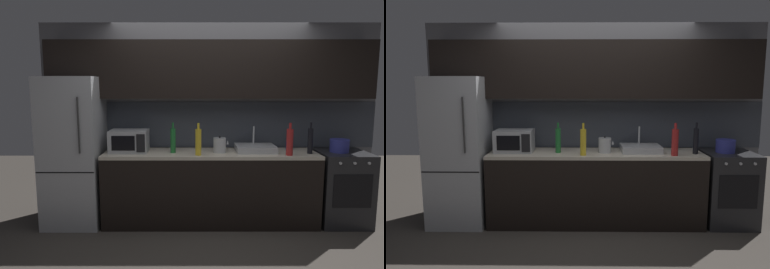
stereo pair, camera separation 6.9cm
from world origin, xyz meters
TOP-DOWN VIEW (x-y plane):
  - ground_plane at (0.00, 0.00)m, footprint 10.00×10.00m
  - back_wall at (0.00, 1.20)m, footprint 4.34×0.44m
  - counter_run at (0.00, 0.90)m, footprint 2.60×0.60m
  - refrigerator at (-1.68, 0.90)m, footprint 0.68×0.69m
  - oven_range at (1.64, 0.90)m, footprint 0.60×0.62m
  - microwave at (-1.00, 0.92)m, footprint 0.46×0.35m
  - sink_basin at (0.56, 0.93)m, footprint 0.48×0.38m
  - kettle at (0.11, 0.87)m, footprint 0.19×0.15m
  - wine_bottle_yellow at (-0.15, 0.71)m, footprint 0.07×0.07m
  - wine_bottle_green at (-0.46, 0.85)m, footprint 0.06×0.06m
  - wine_bottle_dark at (1.19, 0.80)m, footprint 0.06×0.06m
  - wine_bottle_red at (0.91, 0.70)m, footprint 0.08×0.08m
  - mug_blue at (1.01, 1.07)m, footprint 0.07×0.07m
  - cooking_pot at (1.58, 0.90)m, footprint 0.23×0.23m

SIDE VIEW (x-z plane):
  - ground_plane at x=0.00m, z-range 0.00..0.00m
  - counter_run at x=0.00m, z-range 0.00..0.90m
  - oven_range at x=1.64m, z-range 0.00..0.90m
  - refrigerator at x=-1.68m, z-range 0.00..1.81m
  - sink_basin at x=0.56m, z-range 0.79..1.09m
  - mug_blue at x=1.01m, z-range 0.90..1.01m
  - cooking_pot at x=1.58m, z-range 0.90..1.06m
  - kettle at x=0.11m, z-range 0.89..1.09m
  - microwave at x=-1.00m, z-range 0.90..1.17m
  - wine_bottle_green at x=-0.46m, z-range 0.87..1.24m
  - wine_bottle_dark at x=1.19m, z-range 0.87..1.25m
  - wine_bottle_yellow at x=-0.15m, z-range 0.87..1.25m
  - wine_bottle_red at x=0.91m, z-range 0.87..1.25m
  - back_wall at x=0.00m, z-range 0.30..2.80m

